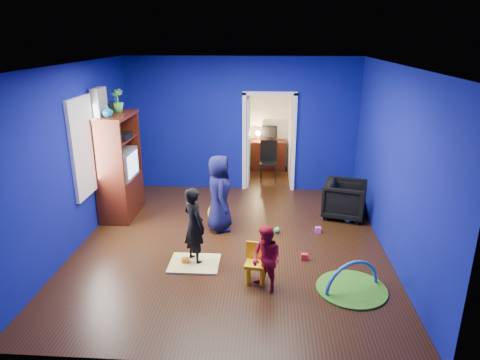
# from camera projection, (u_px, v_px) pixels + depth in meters

# --- Properties ---
(floor) EXTENTS (5.00, 5.50, 0.01)m
(floor) POSITION_uv_depth(u_px,v_px,m) (231.00, 244.00, 7.14)
(floor) COLOR black
(floor) RESTS_ON ground
(ceiling) EXTENTS (5.00, 5.50, 0.01)m
(ceiling) POSITION_uv_depth(u_px,v_px,m) (230.00, 65.00, 6.20)
(ceiling) COLOR white
(ceiling) RESTS_ON wall_back
(wall_back) EXTENTS (5.00, 0.02, 2.90)m
(wall_back) POSITION_uv_depth(u_px,v_px,m) (242.00, 125.00, 9.27)
(wall_back) COLOR navy
(wall_back) RESTS_ON floor
(wall_front) EXTENTS (5.00, 0.02, 2.90)m
(wall_front) POSITION_uv_depth(u_px,v_px,m) (205.00, 241.00, 4.08)
(wall_front) COLOR navy
(wall_front) RESTS_ON floor
(wall_left) EXTENTS (0.02, 5.50, 2.90)m
(wall_left) POSITION_uv_depth(u_px,v_px,m) (75.00, 158.00, 6.83)
(wall_left) COLOR navy
(wall_left) RESTS_ON floor
(wall_right) EXTENTS (0.02, 5.50, 2.90)m
(wall_right) POSITION_uv_depth(u_px,v_px,m) (394.00, 164.00, 6.51)
(wall_right) COLOR navy
(wall_right) RESTS_ON floor
(alcove) EXTENTS (1.00, 1.75, 2.50)m
(alcove) POSITION_uv_depth(u_px,v_px,m) (269.00, 126.00, 10.12)
(alcove) COLOR silver
(alcove) RESTS_ON floor
(armchair) EXTENTS (0.94, 0.93, 0.70)m
(armchair) POSITION_uv_depth(u_px,v_px,m) (345.00, 199.00, 8.11)
(armchair) COLOR black
(armchair) RESTS_ON floor
(child_black) EXTENTS (0.51, 0.52, 1.20)m
(child_black) POSITION_uv_depth(u_px,v_px,m) (194.00, 226.00, 6.41)
(child_black) COLOR black
(child_black) RESTS_ON floor
(child_navy) EXTENTS (0.57, 0.75, 1.37)m
(child_navy) POSITION_uv_depth(u_px,v_px,m) (219.00, 193.00, 7.47)
(child_navy) COLOR black
(child_navy) RESTS_ON floor
(toddler_red) EXTENTS (0.57, 0.57, 0.93)m
(toddler_red) POSITION_uv_depth(u_px,v_px,m) (266.00, 259.00, 5.73)
(toddler_red) COLOR red
(toddler_red) RESTS_ON floor
(vase) EXTENTS (0.26, 0.26, 0.21)m
(vase) POSITION_uv_depth(u_px,v_px,m) (107.00, 111.00, 7.38)
(vase) COLOR #0C5363
(vase) RESTS_ON tv_armoire
(potted_plant) EXTENTS (0.25, 0.25, 0.42)m
(potted_plant) POSITION_uv_depth(u_px,v_px,m) (117.00, 100.00, 7.83)
(potted_plant) COLOR green
(potted_plant) RESTS_ON tv_armoire
(tv_armoire) EXTENTS (0.58, 1.14, 1.96)m
(tv_armoire) POSITION_uv_depth(u_px,v_px,m) (119.00, 166.00, 8.01)
(tv_armoire) COLOR #42140B
(tv_armoire) RESTS_ON floor
(crt_tv) EXTENTS (0.46, 0.70, 0.54)m
(crt_tv) POSITION_uv_depth(u_px,v_px,m) (121.00, 164.00, 8.00)
(crt_tv) COLOR silver
(crt_tv) RESTS_ON tv_armoire
(yellow_blanket) EXTENTS (0.75, 0.60, 0.03)m
(yellow_blanket) POSITION_uv_depth(u_px,v_px,m) (194.00, 263.00, 6.50)
(yellow_blanket) COLOR #F2E07A
(yellow_blanket) RESTS_ON floor
(hopper_ball) EXTENTS (0.40, 0.40, 0.40)m
(hopper_ball) POSITION_uv_depth(u_px,v_px,m) (218.00, 213.00, 7.87)
(hopper_ball) COLOR yellow
(hopper_ball) RESTS_ON floor
(kid_chair) EXTENTS (0.32, 0.32, 0.50)m
(kid_chair) POSITION_uv_depth(u_px,v_px,m) (256.00, 265.00, 5.99)
(kid_chair) COLOR yellow
(kid_chair) RESTS_ON floor
(play_mat) EXTENTS (0.96, 0.96, 0.03)m
(play_mat) POSITION_uv_depth(u_px,v_px,m) (351.00, 289.00, 5.86)
(play_mat) COLOR #338E20
(play_mat) RESTS_ON floor
(toy_arch) EXTENTS (0.79, 0.42, 0.86)m
(toy_arch) POSITION_uv_depth(u_px,v_px,m) (351.00, 288.00, 5.86)
(toy_arch) COLOR #3F8CD8
(toy_arch) RESTS_ON floor
(window_left) EXTENTS (0.03, 0.95, 1.55)m
(window_left) POSITION_uv_depth(u_px,v_px,m) (84.00, 146.00, 7.13)
(window_left) COLOR white
(window_left) RESTS_ON wall_left
(curtain) EXTENTS (0.14, 0.42, 2.40)m
(curtain) POSITION_uv_depth(u_px,v_px,m) (105.00, 155.00, 7.74)
(curtain) COLOR slate
(curtain) RESTS_ON floor
(doorway) EXTENTS (1.16, 0.10, 2.10)m
(doorway) POSITION_uv_depth(u_px,v_px,m) (269.00, 144.00, 9.36)
(doorway) COLOR white
(doorway) RESTS_ON floor
(study_desk) EXTENTS (0.88, 0.44, 0.75)m
(study_desk) POSITION_uv_depth(u_px,v_px,m) (268.00, 155.00, 11.00)
(study_desk) COLOR #3D140A
(study_desk) RESTS_ON floor
(desk_monitor) EXTENTS (0.40, 0.05, 0.32)m
(desk_monitor) POSITION_uv_depth(u_px,v_px,m) (269.00, 132.00, 10.93)
(desk_monitor) COLOR black
(desk_monitor) RESTS_ON study_desk
(desk_lamp) EXTENTS (0.14, 0.14, 0.14)m
(desk_lamp) POSITION_uv_depth(u_px,v_px,m) (258.00, 133.00, 10.90)
(desk_lamp) COLOR #FFD88C
(desk_lamp) RESTS_ON study_desk
(folding_chair) EXTENTS (0.40, 0.40, 0.92)m
(folding_chair) POSITION_uv_depth(u_px,v_px,m) (268.00, 162.00, 10.07)
(folding_chair) COLOR black
(folding_chair) RESTS_ON floor
(book_shelf) EXTENTS (0.88, 0.24, 0.04)m
(book_shelf) POSITION_uv_depth(u_px,v_px,m) (270.00, 90.00, 10.57)
(book_shelf) COLOR white
(book_shelf) RESTS_ON study_desk
(toy_0) EXTENTS (0.10, 0.08, 0.10)m
(toy_0) POSITION_uv_depth(u_px,v_px,m) (304.00, 257.00, 6.63)
(toy_0) COLOR red
(toy_0) RESTS_ON floor
(toy_1) EXTENTS (0.11, 0.11, 0.11)m
(toy_1) POSITION_uv_depth(u_px,v_px,m) (348.00, 219.00, 7.95)
(toy_1) COLOR #26A1D8
(toy_1) RESTS_ON floor
(toy_2) EXTENTS (0.10, 0.08, 0.10)m
(toy_2) POSITION_uv_depth(u_px,v_px,m) (186.00, 261.00, 6.50)
(toy_2) COLOR orange
(toy_2) RESTS_ON floor
(toy_3) EXTENTS (0.11, 0.11, 0.11)m
(toy_3) POSITION_uv_depth(u_px,v_px,m) (277.00, 230.00, 7.53)
(toy_3) COLOR #37C060
(toy_3) RESTS_ON floor
(toy_4) EXTENTS (0.10, 0.08, 0.10)m
(toy_4) POSITION_uv_depth(u_px,v_px,m) (318.00, 230.00, 7.54)
(toy_4) COLOR #CB4CCB
(toy_4) RESTS_ON floor
(toy_5) EXTENTS (0.11, 0.11, 0.11)m
(toy_5) POSITION_uv_depth(u_px,v_px,m) (252.00, 244.00, 7.01)
(toy_5) COLOR green
(toy_5) RESTS_ON floor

